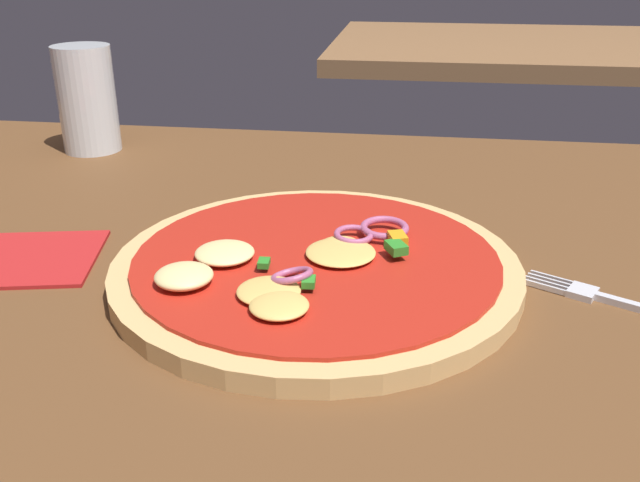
% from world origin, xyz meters
% --- Properties ---
extents(dining_table, '(1.32, 0.84, 0.04)m').
position_xyz_m(dining_table, '(0.00, 0.00, 0.02)').
color(dining_table, brown).
rests_on(dining_table, ground).
extents(pizza, '(0.30, 0.30, 0.03)m').
position_xyz_m(pizza, '(-0.05, 0.01, 0.05)').
color(pizza, tan).
rests_on(pizza, dining_table).
extents(beer_glass, '(0.07, 0.07, 0.12)m').
position_xyz_m(beer_glass, '(-0.35, 0.30, 0.09)').
color(beer_glass, silver).
rests_on(beer_glass, dining_table).
extents(napkin, '(0.15, 0.13, 0.00)m').
position_xyz_m(napkin, '(-0.29, 0.01, 0.04)').
color(napkin, '#B21E1E').
rests_on(napkin, dining_table).
extents(background_table, '(0.82, 0.68, 0.04)m').
position_xyz_m(background_table, '(0.23, 1.31, 0.02)').
color(background_table, brown).
rests_on(background_table, ground).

